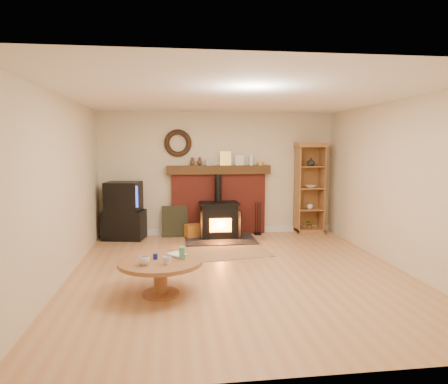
{
  "coord_description": "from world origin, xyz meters",
  "views": [
    {
      "loc": [
        -0.96,
        -5.74,
        1.91
      ],
      "look_at": [
        -0.1,
        1.0,
        1.11
      ],
      "focal_mm": 32.0,
      "sensor_mm": 36.0,
      "label": 1
    }
  ],
  "objects": [
    {
      "name": "curio_cabinet",
      "position": [
        1.97,
        2.55,
        0.99
      ],
      "size": [
        0.63,
        0.46,
        1.97
      ],
      "color": "#9C6033",
      "rests_on": "ground"
    },
    {
      "name": "area_rug",
      "position": [
        -0.02,
        1.18,
        0.01
      ],
      "size": [
        1.61,
        1.22,
        0.01
      ],
      "primitive_type": "cube",
      "rotation": [
        0.0,
        0.0,
        0.14
      ],
      "color": "brown",
      "rests_on": "ground"
    },
    {
      "name": "room_shell",
      "position": [
        -0.02,
        0.09,
        1.72
      ],
      "size": [
        5.02,
        5.52,
        2.61
      ],
      "color": "beige",
      "rests_on": "ground"
    },
    {
      "name": "ground",
      "position": [
        0.0,
        0.0,
        0.0
      ],
      "size": [
        5.5,
        5.5,
        0.0
      ],
      "primitive_type": "plane",
      "color": "#BA7F4D",
      "rests_on": "ground"
    },
    {
      "name": "chimney_breast",
      "position": [
        0.0,
        2.67,
        0.8
      ],
      "size": [
        2.2,
        0.22,
        1.78
      ],
      "color": "maroon",
      "rests_on": "ground"
    },
    {
      "name": "leaning_painting",
      "position": [
        -0.94,
        2.55,
        0.32
      ],
      "size": [
        0.54,
        0.14,
        0.65
      ],
      "primitive_type": "cube",
      "rotation": [
        -0.17,
        0.0,
        0.0
      ],
      "color": "black",
      "rests_on": "ground"
    },
    {
      "name": "coffee_table",
      "position": [
        -1.14,
        -0.75,
        0.37
      ],
      "size": [
        1.08,
        1.08,
        0.62
      ],
      "color": "brown",
      "rests_on": "ground"
    },
    {
      "name": "fire_tools",
      "position": [
        0.82,
        2.5,
        0.13
      ],
      "size": [
        0.16,
        0.16,
        0.7
      ],
      "color": "black",
      "rests_on": "ground"
    },
    {
      "name": "tv_unit",
      "position": [
        -1.96,
        2.47,
        0.56
      ],
      "size": [
        0.89,
        0.7,
        1.17
      ],
      "color": "black",
      "rests_on": "ground"
    },
    {
      "name": "firelog_box",
      "position": [
        -0.5,
        2.4,
        0.14
      ],
      "size": [
        0.5,
        0.39,
        0.28
      ],
      "primitive_type": "cube",
      "rotation": [
        0.0,
        0.0,
        0.29
      ],
      "color": "orange",
      "rests_on": "ground"
    },
    {
      "name": "wood_stove",
      "position": [
        -0.03,
        2.27,
        0.36
      ],
      "size": [
        1.4,
        1.0,
        1.3
      ],
      "color": "black",
      "rests_on": "ground"
    }
  ]
}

